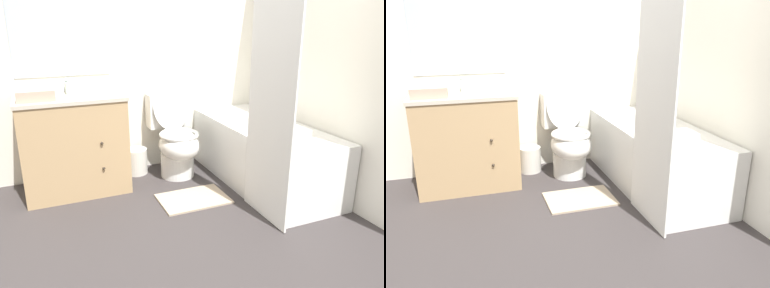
{
  "view_description": "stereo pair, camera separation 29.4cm",
  "coord_description": "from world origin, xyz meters",
  "views": [
    {
      "loc": [
        -1.01,
        -1.8,
        1.44
      ],
      "look_at": [
        0.08,
        0.77,
        0.51
      ],
      "focal_mm": 35.0,
      "sensor_mm": 36.0,
      "label": 1
    },
    {
      "loc": [
        -0.74,
        -1.91,
        1.44
      ],
      "look_at": [
        0.08,
        0.77,
        0.51
      ],
      "focal_mm": 35.0,
      "sensor_mm": 36.0,
      "label": 2
    }
  ],
  "objects": [
    {
      "name": "ground_plane",
      "position": [
        0.0,
        0.0,
        0.0
      ],
      "size": [
        14.0,
        14.0,
        0.0
      ],
      "primitive_type": "plane",
      "color": "#383333"
    },
    {
      "name": "sink_faucet",
      "position": [
        -0.75,
        1.6,
        0.88
      ],
      "size": [
        0.14,
        0.12,
        0.12
      ],
      "color": "silver",
      "rests_on": "vanity_cabinet"
    },
    {
      "name": "bath_towel_folded",
      "position": [
        0.72,
        0.43,
        0.6
      ],
      "size": [
        0.33,
        0.19,
        0.09
      ],
      "color": "white",
      "rests_on": "bathtub"
    },
    {
      "name": "vanity_cabinet",
      "position": [
        -0.75,
        1.42,
        0.43
      ],
      "size": [
        0.87,
        0.61,
        0.84
      ],
      "color": "tan",
      "rests_on": "ground_plane"
    },
    {
      "name": "wastebasket",
      "position": [
        -0.17,
        1.55,
        0.12
      ],
      "size": [
        0.22,
        0.22,
        0.25
      ],
      "color": "silver",
      "rests_on": "ground_plane"
    },
    {
      "name": "tissue_box",
      "position": [
        -0.69,
        1.5,
        0.89
      ],
      "size": [
        0.15,
        0.15,
        0.12
      ],
      "color": "silver",
      "rests_on": "vanity_cabinet"
    },
    {
      "name": "bathtub",
      "position": [
        0.84,
        0.91,
        0.28
      ],
      "size": [
        0.66,
        1.6,
        0.55
      ],
      "color": "white",
      "rests_on": "ground_plane"
    },
    {
      "name": "shower_curtain",
      "position": [
        0.5,
        0.33,
        0.95
      ],
      "size": [
        0.01,
        0.55,
        1.88
      ],
      "color": "white",
      "rests_on": "ground_plane"
    },
    {
      "name": "wall_back",
      "position": [
        -0.01,
        1.73,
        1.25
      ],
      "size": [
        8.0,
        0.06,
        2.5
      ],
      "color": "white",
      "rests_on": "ground_plane"
    },
    {
      "name": "toilet",
      "position": [
        0.17,
        1.37,
        0.36
      ],
      "size": [
        0.4,
        0.64,
        0.85
      ],
      "color": "white",
      "rests_on": "ground_plane"
    },
    {
      "name": "wall_right",
      "position": [
        1.21,
        0.85,
        1.25
      ],
      "size": [
        0.05,
        2.71,
        2.5
      ],
      "color": "white",
      "rests_on": "ground_plane"
    },
    {
      "name": "hand_towel_folded",
      "position": [
        -1.0,
        1.27,
        0.89
      ],
      "size": [
        0.28,
        0.16,
        0.08
      ],
      "color": "tan",
      "rests_on": "vanity_cabinet"
    },
    {
      "name": "bath_mat",
      "position": [
        0.11,
        0.8,
        0.01
      ],
      "size": [
        0.57,
        0.39,
        0.02
      ],
      "color": "tan",
      "rests_on": "ground_plane"
    }
  ]
}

